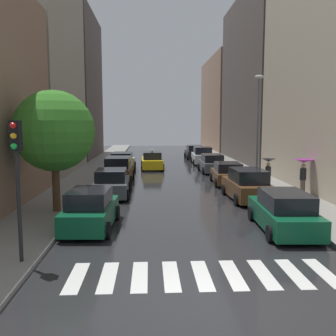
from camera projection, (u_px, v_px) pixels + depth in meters
ground_plane at (167, 172)px, 33.05m from camera, size 28.00×72.00×0.04m
sidewalk_left at (92, 172)px, 32.72m from camera, size 3.00×72.00×0.15m
sidewalk_right at (240, 171)px, 33.35m from camera, size 3.00×72.00×0.15m
crosswalk_stripes at (202, 275)px, 10.92m from camera, size 7.65×2.20×0.01m
building_left_mid at (33, 48)px, 31.02m from camera, size 6.00×13.56×20.77m
building_left_far at (71, 87)px, 45.59m from camera, size 6.00×13.65×17.05m
building_right_mid at (265, 80)px, 40.71m from camera, size 6.00×17.64×17.57m
building_right_far at (228, 104)px, 60.25m from camera, size 6.00×19.00×14.22m
parked_car_left_nearest at (90, 210)px, 15.56m from camera, size 2.15×4.22×1.68m
parked_car_left_second at (112, 184)px, 22.31m from camera, size 2.20×4.27×1.63m
parked_car_left_third at (118, 170)px, 27.87m from camera, size 2.21×4.77×1.83m
parked_car_left_fourth at (123, 162)px, 34.17m from camera, size 2.26×4.83×1.63m
parked_car_right_nearest at (284, 212)px, 15.31m from camera, size 2.27×4.78×1.62m
parked_car_right_second at (247, 185)px, 21.32m from camera, size 2.24×4.59×1.77m
parked_car_right_third at (227, 174)px, 26.67m from camera, size 2.26×4.21×1.54m
parked_car_right_fourth at (212, 164)px, 32.84m from camera, size 2.10×4.14×1.59m
parked_car_right_fifth at (202, 156)px, 39.27m from camera, size 2.22×4.18×1.80m
parked_car_right_sixth at (194, 152)px, 44.73m from camera, size 2.16×4.07×1.62m
taxi_midroad at (152, 161)px, 35.15m from camera, size 2.16×4.70×1.81m
pedestrian_foreground at (268, 167)px, 24.21m from camera, size 0.92×0.92×1.90m
pedestrian_far_side at (303, 168)px, 22.06m from camera, size 1.14×1.14×2.07m
street_tree_left at (54, 131)px, 17.67m from camera, size 3.79×3.79×5.72m
traffic_light_left_corner at (16, 160)px, 11.22m from camera, size 0.30×0.42×4.30m
lamp_post_right at (258, 123)px, 24.56m from camera, size 0.60×0.28×7.22m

